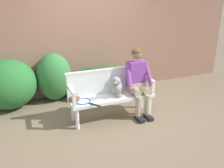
{
  "coord_description": "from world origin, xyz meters",
  "views": [
    {
      "loc": [
        -1.57,
        -3.89,
        2.29
      ],
      "look_at": [
        0.0,
        0.0,
        0.71
      ],
      "focal_mm": 38.22,
      "sensor_mm": 36.0,
      "label": 1
    }
  ],
  "objects_px": {
    "garden_bench": "(112,99)",
    "dog_on_bench": "(117,86)",
    "person_seated": "(138,79)",
    "baseball_glove": "(74,99)",
    "tennis_racket": "(84,101)"
  },
  "relations": [
    {
      "from": "garden_bench",
      "to": "person_seated",
      "type": "xyz_separation_m",
      "value": [
        0.54,
        -0.01,
        0.34
      ]
    },
    {
      "from": "dog_on_bench",
      "to": "baseball_glove",
      "type": "height_order",
      "value": "dog_on_bench"
    },
    {
      "from": "person_seated",
      "to": "baseball_glove",
      "type": "bearing_deg",
      "value": 177.35
    },
    {
      "from": "garden_bench",
      "to": "tennis_racket",
      "type": "xyz_separation_m",
      "value": [
        -0.57,
        -0.05,
        0.07
      ]
    },
    {
      "from": "garden_bench",
      "to": "dog_on_bench",
      "type": "relative_size",
      "value": 3.75
    },
    {
      "from": "person_seated",
      "to": "tennis_racket",
      "type": "relative_size",
      "value": 2.38
    },
    {
      "from": "person_seated",
      "to": "tennis_racket",
      "type": "xyz_separation_m",
      "value": [
        -1.11,
        -0.04,
        -0.26
      ]
    },
    {
      "from": "person_seated",
      "to": "dog_on_bench",
      "type": "distance_m",
      "value": 0.47
    },
    {
      "from": "dog_on_bench",
      "to": "tennis_racket",
      "type": "xyz_separation_m",
      "value": [
        -0.64,
        0.0,
        -0.21
      ]
    },
    {
      "from": "person_seated",
      "to": "dog_on_bench",
      "type": "relative_size",
      "value": 3.03
    },
    {
      "from": "tennis_racket",
      "to": "person_seated",
      "type": "bearing_deg",
      "value": 2.25
    },
    {
      "from": "person_seated",
      "to": "baseball_glove",
      "type": "xyz_separation_m",
      "value": [
        -1.26,
        0.06,
        -0.23
      ]
    },
    {
      "from": "garden_bench",
      "to": "tennis_racket",
      "type": "distance_m",
      "value": 0.58
    },
    {
      "from": "person_seated",
      "to": "dog_on_bench",
      "type": "height_order",
      "value": "person_seated"
    },
    {
      "from": "person_seated",
      "to": "tennis_racket",
      "type": "height_order",
      "value": "person_seated"
    }
  ]
}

